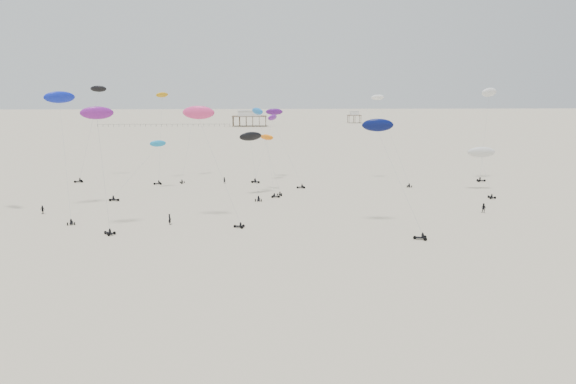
{
  "coord_description": "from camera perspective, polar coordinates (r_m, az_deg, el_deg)",
  "views": [
    {
      "loc": [
        -4.46,
        2.81,
        22.73
      ],
      "look_at": [
        0.0,
        88.0,
        7.0
      ],
      "focal_mm": 35.0,
      "sensor_mm": 36.0,
      "label": 1
    }
  ],
  "objects": [
    {
      "name": "ground_plane",
      "position": [
        198.54,
        -1.7,
        3.87
      ],
      "size": [
        900.0,
        900.0,
        0.0
      ],
      "primitive_type": "plane",
      "color": "beige"
    },
    {
      "name": "pavilion_main",
      "position": [
        347.72,
        -3.94,
        7.37
      ],
      "size": [
        21.0,
        13.0,
        9.8
      ],
      "color": "brown",
      "rests_on": "ground"
    },
    {
      "name": "pavilion_small",
      "position": [
        383.14,
        6.75,
        7.5
      ],
      "size": [
        9.0,
        7.0,
        8.0
      ],
      "color": "brown",
      "rests_on": "ground"
    },
    {
      "name": "pier_fence",
      "position": [
        352.61,
        -12.47,
        6.63
      ],
      "size": [
        80.2,
        0.2,
        1.5
      ],
      "color": "black",
      "rests_on": "ground"
    },
    {
      "name": "rig_0",
      "position": [
        120.12,
        -2.58,
        6.27
      ],
      "size": [
        7.22,
        4.15,
        18.97
      ],
      "rotation": [
        0.0,
        0.0,
        3.44
      ],
      "color": "black",
      "rests_on": "ground"
    },
    {
      "name": "rig_1",
      "position": [
        139.11,
        10.04,
        6.86
      ],
      "size": [
        8.41,
        12.97,
        22.85
      ],
      "rotation": [
        0.0,
        0.0,
        6.18
      ],
      "color": "black",
      "rests_on": "ground"
    },
    {
      "name": "rig_2",
      "position": [
        141.7,
        -12.83,
        6.3
      ],
      "size": [
        3.61,
        10.45,
        22.1
      ],
      "rotation": [
        0.0,
        0.0,
        1.91
      ],
      "color": "black",
      "rests_on": "ground"
    },
    {
      "name": "rig_3",
      "position": [
        145.9,
        -9.85,
        6.48
      ],
      "size": [
        4.65,
        13.52,
        19.21
      ],
      "rotation": [
        0.0,
        0.0,
        3.15
      ],
      "color": "black",
      "rests_on": "ground"
    },
    {
      "name": "rig_5",
      "position": [
        140.99,
        -1.98,
        6.07
      ],
      "size": [
        8.27,
        9.09,
        18.35
      ],
      "rotation": [
        0.0,
        0.0,
        4.0
      ],
      "color": "black",
      "rests_on": "ground"
    },
    {
      "name": "rig_6",
      "position": [
        127.48,
        -14.63,
        2.81
      ],
      "size": [
        9.95,
        17.13,
        18.54
      ],
      "rotation": [
        0.0,
        0.0,
        4.36
      ],
      "color": "black",
      "rests_on": "ground"
    },
    {
      "name": "rig_7",
      "position": [
        132.9,
        19.12,
        3.44
      ],
      "size": [
        6.3,
        12.52,
        12.15
      ],
      "rotation": [
        0.0,
        0.0,
        0.24
      ],
      "color": "black",
      "rests_on": "ground"
    },
    {
      "name": "rig_8",
      "position": [
        135.66,
        -0.64,
        5.33
      ],
      "size": [
        9.17,
        14.0,
        19.2
      ],
      "rotation": [
        0.0,
        0.0,
        1.82
      ],
      "color": "black",
      "rests_on": "ground"
    },
    {
      "name": "rig_9",
      "position": [
        92.28,
        9.87,
        4.73
      ],
      "size": [
        9.04,
        11.65,
        19.12
      ],
      "rotation": [
        0.0,
        0.0,
        1.32
      ],
      "color": "black",
      "rests_on": "ground"
    },
    {
      "name": "rig_10",
      "position": [
        123.28,
        -1.89,
        3.71
      ],
      "size": [
        4.47,
        10.96,
        13.81
      ],
      "rotation": [
        0.0,
        0.0,
        4.41
      ],
      "color": "black",
      "rests_on": "ground"
    },
    {
      "name": "rig_11",
      "position": [
        150.5,
        -19.28,
        7.07
      ],
      "size": [
        7.04,
        10.48,
        23.92
      ],
      "rotation": [
        0.0,
        0.0,
        1.99
      ],
      "color": "black",
      "rests_on": "ground"
    },
    {
      "name": "rig_12",
      "position": [
        96.58,
        -8.63,
        6.74
      ],
      "size": [
        10.67,
        7.95,
        20.56
      ],
      "rotation": [
        0.0,
        0.0,
        1.31
      ],
      "color": "black",
      "rests_on": "ground"
    },
    {
      "name": "rig_13",
      "position": [
        147.71,
        19.63,
        8.12
      ],
      "size": [
        5.9,
        5.35,
        23.26
      ],
      "rotation": [
        0.0,
        0.0,
        4.66
      ],
      "color": "black",
      "rests_on": "ground"
    },
    {
      "name": "rig_14",
      "position": [
        112.55,
        -22.09,
        7.57
      ],
      "size": [
        8.98,
        16.97,
        24.24
      ],
      "rotation": [
        0.0,
        0.0,
        0.22
      ],
      "color": "black",
      "rests_on": "ground"
    },
    {
      "name": "rig_15",
      "position": [
        118.78,
        -3.68,
        4.49
      ],
      "size": [
        5.68,
        9.29,
        14.11
      ],
      "rotation": [
        0.0,
        0.0,
        6.19
      ],
      "color": "black",
      "rests_on": "ground"
    },
    {
      "name": "rig_16",
      "position": [
        93.91,
        -18.66,
        5.71
      ],
      "size": [
        5.71,
        6.4,
        20.25
      ],
      "rotation": [
        0.0,
        0.0,
        0.95
      ],
      "color": "black",
      "rests_on": "ground"
    },
    {
      "name": "spectator_0",
      "position": [
        97.66,
        -11.91,
        -3.24
      ],
      "size": [
        0.9,
        0.95,
        2.15
      ],
      "primitive_type": "imported",
      "rotation": [
        0.0,
        0.0,
        2.21
      ],
      "color": "black",
      "rests_on": "ground"
    },
    {
      "name": "spectator_1",
      "position": [
        110.52,
        19.23,
        -2.01
      ],
      "size": [
        1.17,
        1.14,
        2.12
      ],
      "primitive_type": "imported",
      "rotation": [
        0.0,
        0.0,
        5.56
      ],
      "color": "black",
      "rests_on": "ground"
    },
    {
      "name": "spectator_2",
      "position": [
        112.95,
        -23.65,
        -2.05
      ],
      "size": [
        1.25,
        0.93,
        1.88
      ],
      "primitive_type": "imported",
      "rotation": [
        0.0,
        0.0,
        5.95
      ],
      "color": "black",
      "rests_on": "ground"
    },
    {
      "name": "spectator_3",
      "position": [
        137.48,
        -6.47,
        0.86
      ],
      "size": [
        0.82,
        0.73,
        1.88
      ],
      "primitive_type": "imported",
      "rotation": [
        0.0,
        0.0,
        2.67
      ],
      "color": "black",
      "rests_on": "ground"
    }
  ]
}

